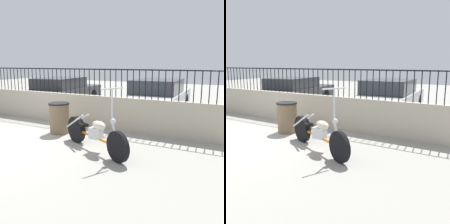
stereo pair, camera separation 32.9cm
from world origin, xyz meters
The scene contains 6 objects.
low_wall centered at (0.00, 2.50, 0.47)m, with size 9.61×0.18×0.95m.
fence_railing centered at (0.00, 2.50, 1.47)m, with size 9.61×0.04×0.79m.
motorcycle_orange centered at (2.19, 0.72, 0.38)m, with size 2.14×1.09×1.44m.
trash_bin centered at (0.68, 1.44, 0.42)m, with size 0.56×0.56×0.84m.
car_dark_grey centered at (-2.15, 5.01, 0.65)m, with size 2.25×4.71×1.27m.
car_silver centered at (2.21, 5.35, 0.66)m, with size 2.05×4.41×1.31m.
Camera 1 is at (5.10, -3.75, 1.89)m, focal length 40.00 mm.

